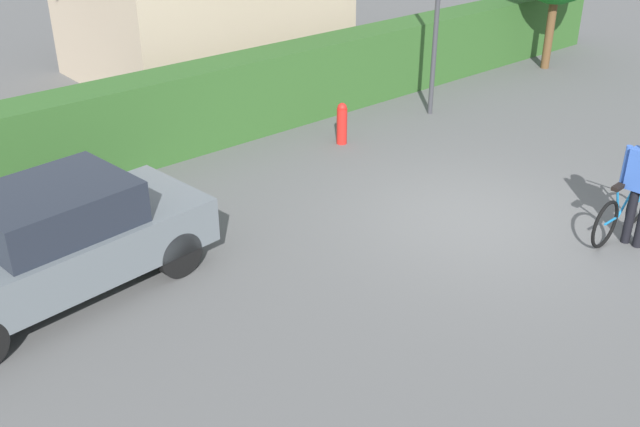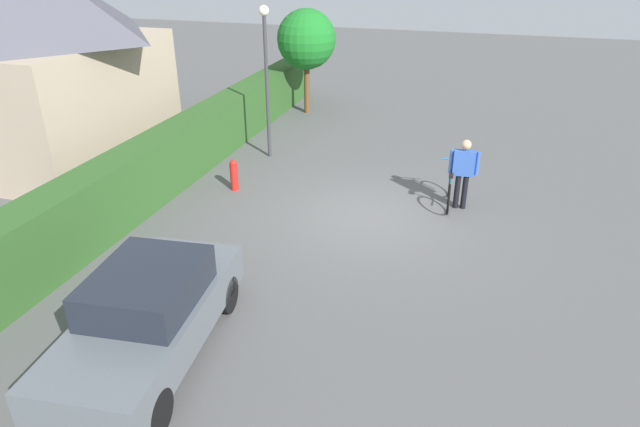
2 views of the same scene
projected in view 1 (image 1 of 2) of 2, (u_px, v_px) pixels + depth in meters
ground_plane at (473, 219)px, 11.33m from camera, size 60.00×60.00×0.00m
hedge_row at (265, 90)px, 14.57m from camera, size 21.27×0.90×1.52m
parked_car_near at (54, 242)px, 9.15m from camera, size 4.13×2.04×1.50m
bicycle at (623, 210)px, 10.72m from camera, size 1.76×0.50×0.99m
fire_hydrant at (342, 123)px, 13.92m from camera, size 0.20×0.20×0.81m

